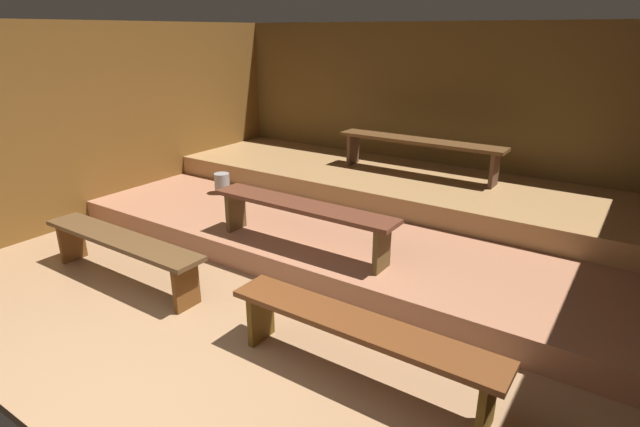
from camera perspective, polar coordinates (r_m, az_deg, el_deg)
ground at (r=5.42m, az=0.39°, el=-5.51°), size 7.09×6.11×0.08m
wall_back at (r=7.35m, az=12.36°, el=11.16°), size 7.09×0.06×2.43m
wall_left at (r=7.24m, az=-21.33°, el=10.12°), size 0.06×6.11×2.43m
platform_lower at (r=6.10m, az=5.39°, el=-0.84°), size 6.29×3.40×0.26m
platform_middle at (r=6.71m, az=8.83°, el=3.29°), size 6.29×1.78×0.26m
bench_floor_left at (r=5.13m, az=-21.76°, el=-3.43°), size 2.00×0.33×0.47m
bench_floor_right at (r=3.49m, az=4.50°, el=-13.51°), size 2.00×0.33×0.47m
bench_lower_center at (r=4.89m, az=-2.11°, el=0.18°), size 2.02×0.33×0.47m
bench_middle_center at (r=6.67m, az=11.23°, el=7.61°), size 2.22×0.33×0.47m
pail_lower at (r=6.78m, az=-11.12°, el=3.40°), size 0.20×0.20×0.27m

